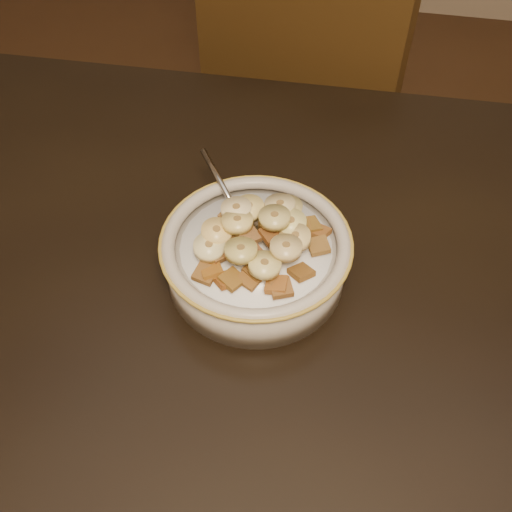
% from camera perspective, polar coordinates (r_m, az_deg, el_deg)
% --- Properties ---
extents(table, '(1.42, 0.93, 0.04)m').
position_cam_1_polar(table, '(0.58, 7.90, -10.74)').
color(table, black).
rests_on(table, floor).
extents(chair, '(0.54, 0.54, 0.95)m').
position_cam_1_polar(chair, '(1.10, 1.94, 6.75)').
color(chair, '#3C270F').
rests_on(chair, floor).
extents(cereal_bowl, '(0.19, 0.19, 0.04)m').
position_cam_1_polar(cereal_bowl, '(0.59, 0.00, -0.48)').
color(cereal_bowl, '#B2A99F').
rests_on(cereal_bowl, table).
extents(milk, '(0.15, 0.15, 0.00)m').
position_cam_1_polar(milk, '(0.58, 0.00, 0.94)').
color(milk, white).
rests_on(milk, cereal_bowl).
extents(spoon, '(0.05, 0.06, 0.01)m').
position_cam_1_polar(spoon, '(0.59, -1.26, 3.18)').
color(spoon, '#A9A9A9').
rests_on(spoon, cereal_bowl).
extents(cereal_square_0, '(0.03, 0.03, 0.01)m').
position_cam_1_polar(cereal_square_0, '(0.55, 4.55, -1.63)').
color(cereal_square_0, brown).
rests_on(cereal_square_0, milk).
extents(cereal_square_1, '(0.03, 0.03, 0.01)m').
position_cam_1_polar(cereal_square_1, '(0.54, -2.40, -2.35)').
color(cereal_square_1, brown).
rests_on(cereal_square_1, milk).
extents(cereal_square_2, '(0.03, 0.03, 0.01)m').
position_cam_1_polar(cereal_square_2, '(0.57, 6.29, 1.02)').
color(cereal_square_2, olive).
rests_on(cereal_square_2, milk).
extents(cereal_square_3, '(0.03, 0.03, 0.01)m').
position_cam_1_polar(cereal_square_3, '(0.54, -0.60, -2.21)').
color(cereal_square_3, brown).
rests_on(cereal_square_3, milk).
extents(cereal_square_4, '(0.03, 0.03, 0.01)m').
position_cam_1_polar(cereal_square_4, '(0.57, -2.48, 2.77)').
color(cereal_square_4, brown).
rests_on(cereal_square_4, milk).
extents(cereal_square_5, '(0.03, 0.03, 0.01)m').
position_cam_1_polar(cereal_square_5, '(0.56, -0.76, 2.06)').
color(cereal_square_5, brown).
rests_on(cereal_square_5, milk).
extents(cereal_square_6, '(0.03, 0.03, 0.01)m').
position_cam_1_polar(cereal_square_6, '(0.54, 0.00, -1.45)').
color(cereal_square_6, brown).
rests_on(cereal_square_6, milk).
extents(cereal_square_7, '(0.03, 0.03, 0.01)m').
position_cam_1_polar(cereal_square_7, '(0.59, -1.80, 4.17)').
color(cereal_square_7, brown).
rests_on(cereal_square_7, milk).
extents(cereal_square_8, '(0.03, 0.03, 0.01)m').
position_cam_1_polar(cereal_square_8, '(0.60, -2.19, 4.66)').
color(cereal_square_8, brown).
rests_on(cereal_square_8, milk).
extents(cereal_square_9, '(0.03, 0.03, 0.01)m').
position_cam_1_polar(cereal_square_9, '(0.59, 6.28, 2.44)').
color(cereal_square_9, brown).
rests_on(cereal_square_9, milk).
extents(cereal_square_10, '(0.02, 0.02, 0.01)m').
position_cam_1_polar(cereal_square_10, '(0.59, 4.51, 2.95)').
color(cereal_square_10, brown).
rests_on(cereal_square_10, milk).
extents(cereal_square_11, '(0.03, 0.03, 0.01)m').
position_cam_1_polar(cereal_square_11, '(0.55, 1.59, 2.12)').
color(cereal_square_11, brown).
rests_on(cereal_square_11, milk).
extents(cereal_square_12, '(0.03, 0.03, 0.01)m').
position_cam_1_polar(cereal_square_12, '(0.56, -3.80, 0.36)').
color(cereal_square_12, brown).
rests_on(cereal_square_12, milk).
extents(cereal_square_13, '(0.03, 0.03, 0.01)m').
position_cam_1_polar(cereal_square_13, '(0.57, 1.61, 2.89)').
color(cereal_square_13, brown).
rests_on(cereal_square_13, milk).
extents(cereal_square_14, '(0.03, 0.03, 0.01)m').
position_cam_1_polar(cereal_square_14, '(0.54, -3.05, -2.40)').
color(cereal_square_14, brown).
rests_on(cereal_square_14, milk).
extents(cereal_square_15, '(0.02, 0.02, 0.01)m').
position_cam_1_polar(cereal_square_15, '(0.55, -5.11, -1.76)').
color(cereal_square_15, brown).
rests_on(cereal_square_15, milk).
extents(cereal_square_16, '(0.02, 0.02, 0.01)m').
position_cam_1_polar(cereal_square_16, '(0.53, 2.07, -2.87)').
color(cereal_square_16, brown).
rests_on(cereal_square_16, milk).
extents(cereal_square_17, '(0.02, 0.02, 0.01)m').
position_cam_1_polar(cereal_square_17, '(0.58, 3.05, 3.41)').
color(cereal_square_17, '#94551B').
rests_on(cereal_square_17, milk).
extents(cereal_square_18, '(0.03, 0.03, 0.01)m').
position_cam_1_polar(cereal_square_18, '(0.55, -0.48, 0.39)').
color(cereal_square_18, brown).
rests_on(cereal_square_18, milk).
extents(cereal_square_19, '(0.02, 0.02, 0.01)m').
position_cam_1_polar(cereal_square_19, '(0.60, -1.76, 4.82)').
color(cereal_square_19, brown).
rests_on(cereal_square_19, milk).
extents(cereal_square_20, '(0.03, 0.03, 0.01)m').
position_cam_1_polar(cereal_square_20, '(0.59, -2.50, 4.09)').
color(cereal_square_20, '#9D6830').
rests_on(cereal_square_20, milk).
extents(cereal_square_21, '(0.03, 0.03, 0.01)m').
position_cam_1_polar(cereal_square_21, '(0.55, -4.47, -1.45)').
color(cereal_square_21, '#8E5D17').
rests_on(cereal_square_21, milk).
extents(cereal_square_22, '(0.03, 0.03, 0.01)m').
position_cam_1_polar(cereal_square_22, '(0.59, 5.41, 3.11)').
color(cereal_square_22, olive).
rests_on(cereal_square_22, milk).
extents(cereal_square_23, '(0.03, 0.03, 0.01)m').
position_cam_1_polar(cereal_square_23, '(0.53, 2.55, -3.21)').
color(cereal_square_23, brown).
rests_on(cereal_square_23, milk).
extents(cereal_square_24, '(0.02, 0.02, 0.01)m').
position_cam_1_polar(cereal_square_24, '(0.56, -3.87, 0.72)').
color(cereal_square_24, '#95592C').
rests_on(cereal_square_24, milk).
extents(cereal_square_25, '(0.03, 0.03, 0.01)m').
position_cam_1_polar(cereal_square_25, '(0.60, 3.33, 4.10)').
color(cereal_square_25, brown).
rests_on(cereal_square_25, milk).
extents(cereal_square_26, '(0.03, 0.03, 0.01)m').
position_cam_1_polar(cereal_square_26, '(0.60, 1.90, 5.05)').
color(cereal_square_26, '#935826').
rests_on(cereal_square_26, milk).
extents(banana_slice_0, '(0.03, 0.03, 0.01)m').
position_cam_1_polar(banana_slice_0, '(0.56, -3.95, 2.41)').
color(banana_slice_0, '#F4D377').
rests_on(banana_slice_0, milk).
extents(banana_slice_1, '(0.03, 0.03, 0.02)m').
position_cam_1_polar(banana_slice_1, '(0.55, 3.93, 1.81)').
color(banana_slice_1, '#FFD985').
rests_on(banana_slice_1, milk).
extents(banana_slice_2, '(0.04, 0.04, 0.01)m').
position_cam_1_polar(banana_slice_2, '(0.58, 2.41, 5.04)').
color(banana_slice_2, '#D2BE85').
rests_on(banana_slice_2, milk).
extents(banana_slice_3, '(0.03, 0.03, 0.01)m').
position_cam_1_polar(banana_slice_3, '(0.56, -1.87, 3.44)').
color(banana_slice_3, '#FFE97A').
rests_on(banana_slice_3, milk).
extents(banana_slice_4, '(0.04, 0.04, 0.01)m').
position_cam_1_polar(banana_slice_4, '(0.53, 0.86, -0.92)').
color(banana_slice_4, tan).
rests_on(banana_slice_4, milk).
extents(banana_slice_5, '(0.04, 0.04, 0.01)m').
position_cam_1_polar(banana_slice_5, '(0.55, 1.86, 3.86)').
color(banana_slice_5, tan).
rests_on(banana_slice_5, milk).
extents(banana_slice_6, '(0.04, 0.04, 0.01)m').
position_cam_1_polar(banana_slice_6, '(0.58, -0.71, 4.78)').
color(banana_slice_6, '#F6E47F').
rests_on(banana_slice_6, milk).
extents(banana_slice_7, '(0.04, 0.04, 0.01)m').
position_cam_1_polar(banana_slice_7, '(0.57, -1.98, 4.65)').
color(banana_slice_7, '#FFE5A9').
rests_on(banana_slice_7, milk).
extents(banana_slice_8, '(0.04, 0.04, 0.01)m').
position_cam_1_polar(banana_slice_8, '(0.54, 3.02, 0.82)').
color(banana_slice_8, beige).
rests_on(banana_slice_8, milk).
extents(banana_slice_9, '(0.04, 0.04, 0.01)m').
position_cam_1_polar(banana_slice_9, '(0.55, -4.70, 0.87)').
color(banana_slice_9, beige).
rests_on(banana_slice_9, milk).
extents(banana_slice_10, '(0.04, 0.04, 0.01)m').
position_cam_1_polar(banana_slice_10, '(0.56, 3.49, 3.30)').
color(banana_slice_10, '#E3D573').
rests_on(banana_slice_10, milk).
extents(banana_slice_11, '(0.03, 0.03, 0.01)m').
position_cam_1_polar(banana_slice_11, '(0.53, -1.52, 0.56)').
color(banana_slice_11, tan).
rests_on(banana_slice_11, milk).
extents(banana_slice_12, '(0.04, 0.04, 0.01)m').
position_cam_1_polar(banana_slice_12, '(0.59, 3.15, 4.91)').
color(banana_slice_12, '#C8BA7A').
rests_on(banana_slice_12, milk).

